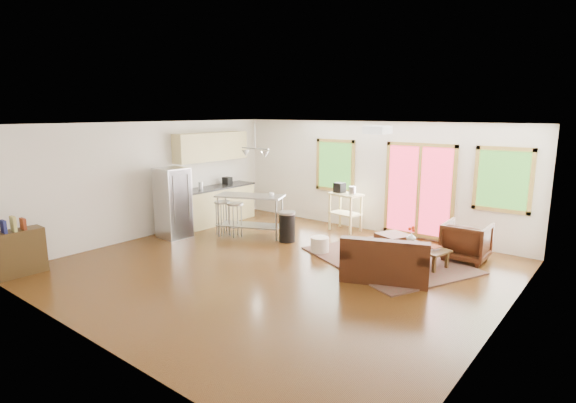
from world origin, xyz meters
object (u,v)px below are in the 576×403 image
Objects in this scene: rug at (387,260)px; island at (250,208)px; armchair at (466,239)px; refrigerator at (173,203)px; loveseat at (385,262)px; kitchen_cart at (345,199)px; ottoman at (393,243)px; coffee_table at (423,250)px.

island reaches higher than rug.
armchair is 6.25m from refrigerator.
loveseat is 5.04m from refrigerator.
kitchen_cart is (-1.81, 1.38, 0.77)m from rug.
rug is at bearing 92.12° from loveseat.
rug is 1.76× the size of island.
rug is 4.88m from refrigerator.
loveseat is 3.25m from kitchen_cart.
armchair is 4.63m from island.
ottoman is 0.34× the size of island.
island is at bearing -173.17° from coffee_table.
ottoman is at bearing -26.18° from kitchen_cart.
kitchen_cart is (1.45, 1.74, 0.13)m from island.
armchair reaches higher than ottoman.
refrigerator is 1.38× the size of kitchen_cart.
coffee_table is 0.99m from armchair.
rug is 1.75× the size of loveseat.
coffee_table reaches higher than rug.
rug is at bearing -170.19° from coffee_table.
armchair is at bearing 39.16° from rug.
refrigerator reaches higher than kitchen_cart.
armchair is (0.52, 0.84, 0.10)m from coffee_table.
loveseat is at bearing -66.69° from rug.
loveseat is 1.99× the size of armchair.
rug is at bearing 6.24° from island.
ottoman reaches higher than coffee_table.
refrigerator is at bearing -162.98° from coffee_table.
rug is 2.85× the size of coffee_table.
armchair is at bearing 46.86° from loveseat.
rug is 2.41m from kitchen_cart.
refrigerator is at bearing -139.31° from island.
island reaches higher than armchair.
ottoman is at bearing 27.53° from refrigerator.
loveseat is 3.73m from island.
island is at bearing -129.81° from kitchen_cart.
ottoman is at bearing 14.73° from armchair.
armchair is 3.03m from kitchen_cart.
island is (-3.91, -0.47, 0.35)m from coffee_table.
coffee_table is at bearing 9.81° from rug.
loveseat is at bearing -69.54° from ottoman.
loveseat is 1.08m from coffee_table.
loveseat is at bearing -46.32° from kitchen_cart.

